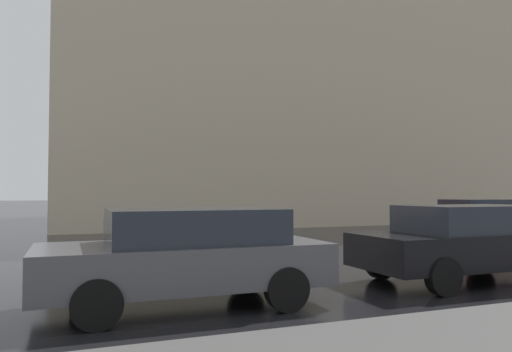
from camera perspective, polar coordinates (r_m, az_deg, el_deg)
haussmann_block_corner at (r=32.32m, az=1.93°, el=13.67°), size 16.41×26.12×21.22m
car_red at (r=19.46m, az=25.24°, el=-4.45°), size 1.85×4.10×1.41m
car_dark_grey at (r=7.13m, az=-8.14°, el=-9.14°), size 1.85×4.10×1.41m
car_black at (r=9.76m, az=23.70°, el=-7.06°), size 1.85×4.10×1.41m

